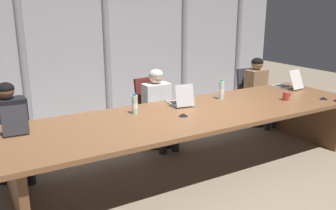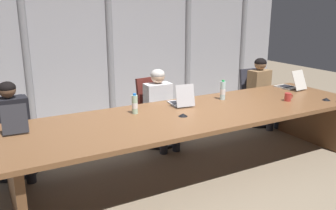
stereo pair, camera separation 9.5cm
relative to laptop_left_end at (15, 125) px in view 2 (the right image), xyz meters
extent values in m
plane|color=#7F705B|center=(1.98, -0.34, -0.81)|extent=(15.22, 15.22, 0.00)
cube|color=brown|center=(1.98, -0.34, -0.08)|extent=(4.64, 1.31, 0.05)
cube|color=black|center=(1.98, -0.34, -0.15)|extent=(3.94, 0.10, 0.06)
cube|color=brown|center=(-0.09, -0.34, -0.46)|extent=(0.08, 1.12, 0.71)
cube|color=brown|center=(4.05, -0.34, -0.46)|extent=(0.08, 1.12, 0.71)
cube|color=#9999A0|center=(1.98, 2.42, 0.78)|extent=(7.61, 0.10, 3.20)
cylinder|color=gray|center=(0.48, 2.37, 0.78)|extent=(0.12, 0.12, 3.13)
cylinder|color=gray|center=(1.90, 2.37, 0.78)|extent=(0.12, 0.12, 3.13)
cylinder|color=gray|center=(3.56, 2.37, 0.78)|extent=(0.12, 0.12, 3.13)
cylinder|color=gray|center=(4.99, 2.37, 0.78)|extent=(0.12, 0.12, 3.13)
cube|color=#2D2D33|center=(0.00, 0.06, -0.05)|extent=(0.27, 0.33, 0.02)
cube|color=black|center=(0.01, 0.08, -0.04)|extent=(0.22, 0.19, 0.00)
cube|color=#2D2D33|center=(-0.01, -0.13, 0.10)|extent=(0.25, 0.10, 0.29)
cube|color=black|center=(-0.01, -0.12, 0.10)|extent=(0.22, 0.09, 0.26)
cube|color=#BCBCC1|center=(1.99, 0.06, -0.05)|extent=(0.28, 0.33, 0.02)
cube|color=black|center=(2.00, 0.09, -0.04)|extent=(0.23, 0.19, 0.00)
cube|color=#BCBCC1|center=(1.97, -0.12, 0.10)|extent=(0.25, 0.11, 0.28)
cube|color=black|center=(1.97, -0.11, 0.10)|extent=(0.23, 0.09, 0.25)
cube|color=beige|center=(3.96, 0.08, -0.05)|extent=(0.27, 0.34, 0.02)
cube|color=black|center=(3.96, 0.10, -0.04)|extent=(0.22, 0.19, 0.00)
cube|color=beige|center=(3.98, -0.14, 0.10)|extent=(0.26, 0.15, 0.28)
cube|color=black|center=(3.98, -0.13, 0.10)|extent=(0.23, 0.13, 0.25)
cube|color=#2D2D38|center=(-0.01, 0.69, -0.40)|extent=(0.49, 0.49, 0.08)
cube|color=#2D2D38|center=(-0.02, 0.91, -0.13)|extent=(0.43, 0.12, 0.46)
cylinder|color=#262628|center=(-0.01, 0.69, -0.61)|extent=(0.05, 0.05, 0.33)
cylinder|color=black|center=(-0.01, 0.69, -0.79)|extent=(0.60, 0.60, 0.04)
cube|color=#511E19|center=(2.01, 0.69, -0.40)|extent=(0.53, 0.53, 0.08)
cube|color=#511E19|center=(1.98, 0.90, -0.10)|extent=(0.44, 0.17, 0.51)
cylinder|color=#262628|center=(2.01, 0.69, -0.61)|extent=(0.05, 0.05, 0.33)
cylinder|color=black|center=(2.01, 0.69, -0.79)|extent=(0.60, 0.60, 0.04)
cube|color=#2D2D38|center=(3.95, 0.69, -0.40)|extent=(0.51, 0.51, 0.08)
cube|color=#2D2D38|center=(3.97, 0.91, -0.12)|extent=(0.44, 0.14, 0.48)
cylinder|color=#262628|center=(3.95, 0.69, -0.61)|extent=(0.05, 0.05, 0.33)
cylinder|color=black|center=(3.95, 0.69, -0.79)|extent=(0.60, 0.60, 0.04)
cube|color=black|center=(0.01, 0.67, -0.11)|extent=(0.42, 0.24, 0.49)
sphere|color=brown|center=(0.01, 0.67, 0.23)|extent=(0.19, 0.19, 0.19)
ellipsoid|color=black|center=(0.01, 0.67, 0.26)|extent=(0.20, 0.20, 0.15)
cylinder|color=black|center=(0.19, 0.67, -0.06)|extent=(0.08, 0.14, 0.27)
cylinder|color=brown|center=(0.19, 0.46, -0.18)|extent=(0.08, 0.30, 0.06)
cylinder|color=#262833|center=(0.12, 0.47, -0.39)|extent=(0.15, 0.40, 0.13)
cylinder|color=#262833|center=(0.13, 0.29, -0.60)|extent=(0.11, 0.11, 0.43)
cylinder|color=#262833|center=(-0.08, 0.46, -0.39)|extent=(0.15, 0.40, 0.13)
cylinder|color=#262833|center=(-0.07, 0.28, -0.60)|extent=(0.11, 0.11, 0.43)
cube|color=silver|center=(1.99, 0.67, -0.13)|extent=(0.39, 0.23, 0.46)
sphere|color=beige|center=(1.99, 0.67, 0.21)|extent=(0.20, 0.20, 0.20)
ellipsoid|color=#B2ADA8|center=(1.99, 0.67, 0.23)|extent=(0.21, 0.21, 0.15)
cylinder|color=silver|center=(2.15, 0.66, -0.09)|extent=(0.07, 0.14, 0.27)
cylinder|color=beige|center=(2.15, 0.45, -0.21)|extent=(0.07, 0.30, 0.06)
cylinder|color=silver|center=(1.83, 0.67, -0.09)|extent=(0.07, 0.14, 0.27)
cylinder|color=beige|center=(1.82, 0.46, -0.21)|extent=(0.07, 0.30, 0.06)
cylinder|color=#262833|center=(2.08, 0.46, -0.39)|extent=(0.14, 0.40, 0.13)
cylinder|color=#262833|center=(2.08, 0.28, -0.60)|extent=(0.11, 0.11, 0.43)
cylinder|color=#262833|center=(1.88, 0.47, -0.39)|extent=(0.14, 0.40, 0.13)
cylinder|color=#262833|center=(1.88, 0.29, -0.60)|extent=(0.11, 0.11, 0.43)
cube|color=olive|center=(3.94, 0.67, -0.11)|extent=(0.39, 0.25, 0.49)
sphere|color=#8C6647|center=(3.94, 0.67, 0.24)|extent=(0.20, 0.20, 0.20)
ellipsoid|color=black|center=(3.94, 0.67, 0.26)|extent=(0.20, 0.20, 0.15)
cylinder|color=olive|center=(4.09, 0.68, -0.06)|extent=(0.08, 0.14, 0.27)
cylinder|color=#8C6647|center=(4.11, 0.47, -0.18)|extent=(0.09, 0.30, 0.06)
cylinder|color=olive|center=(3.78, 0.65, -0.06)|extent=(0.08, 0.14, 0.27)
cylinder|color=#8C6647|center=(3.80, 0.44, -0.18)|extent=(0.09, 0.30, 0.06)
cylinder|color=#262833|center=(4.05, 0.48, -0.39)|extent=(0.16, 0.41, 0.13)
cylinder|color=#262833|center=(4.07, 0.30, -0.60)|extent=(0.11, 0.11, 0.43)
cylinder|color=#262833|center=(3.86, 0.46, -0.39)|extent=(0.16, 0.41, 0.13)
cylinder|color=#262833|center=(3.87, 0.28, -0.60)|extent=(0.11, 0.11, 0.43)
cylinder|color=#ADD1B2|center=(1.31, -0.05, 0.05)|extent=(0.07, 0.07, 0.22)
cylinder|color=white|center=(1.31, -0.05, 0.04)|extent=(0.07, 0.07, 0.07)
cylinder|color=blue|center=(1.31, -0.05, 0.17)|extent=(0.04, 0.04, 0.02)
cylinder|color=silver|center=(2.63, -0.02, 0.07)|extent=(0.07, 0.07, 0.25)
cylinder|color=white|center=(2.63, -0.02, 0.05)|extent=(0.07, 0.07, 0.07)
cylinder|color=green|center=(2.63, -0.02, 0.20)|extent=(0.04, 0.04, 0.02)
cylinder|color=#B2332D|center=(3.35, -0.51, 0.00)|extent=(0.08, 0.08, 0.11)
torus|color=#B2332D|center=(3.40, -0.51, 0.00)|extent=(0.08, 0.01, 0.08)
cone|color=black|center=(1.75, -0.42, -0.04)|extent=(0.11, 0.11, 0.03)
cone|color=black|center=(3.83, -0.74, -0.04)|extent=(0.11, 0.11, 0.03)
camera|label=1|loc=(-0.38, -3.71, 1.17)|focal=37.85mm
camera|label=2|loc=(-0.29, -3.76, 1.17)|focal=37.85mm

